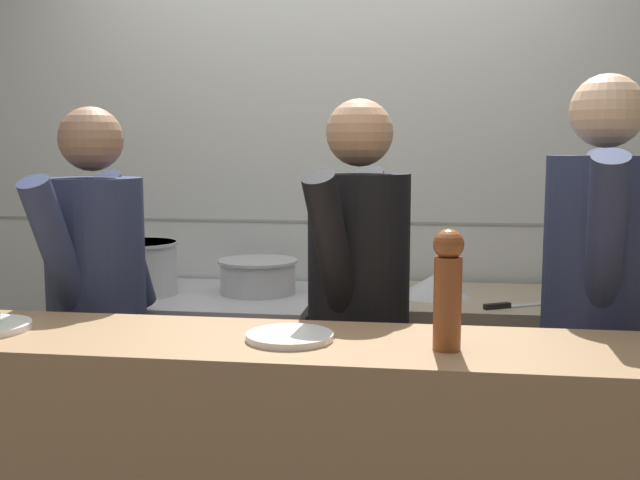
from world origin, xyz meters
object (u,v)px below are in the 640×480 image
object	(u,v)px
mixing_bowl_steel	(434,285)
chef_line	(598,318)
sauce_pot	(258,275)
plated_dish_appetiser	(290,336)
chef_sous	(358,322)
chefs_knife	(521,305)
stock_pot	(139,267)
pepper_mill	(448,287)
chef_head_cook	(98,319)
oven_range	(201,391)

from	to	relation	value
mixing_bowl_steel	chef_line	distance (m)	0.81
sauce_pot	plated_dish_appetiser	size ratio (longest dim) A/B	1.48
sauce_pot	plated_dish_appetiser	bearing A→B (deg)	-73.22
chef_sous	chefs_knife	bearing A→B (deg)	55.74
chef_line	chef_sous	bearing A→B (deg)	-169.76
stock_pot	pepper_mill	xyz separation A→B (m)	(1.27, -1.17, 0.16)
stock_pot	chef_line	bearing A→B (deg)	-18.34
sauce_pot	chef_line	world-z (taller)	chef_line
chef_head_cook	pepper_mill	bearing A→B (deg)	-16.57
chefs_knife	pepper_mill	distance (m)	1.12
oven_range	sauce_pot	distance (m)	0.57
plated_dish_appetiser	pepper_mill	size ratio (longest dim) A/B	0.76
oven_range	pepper_mill	bearing A→B (deg)	-50.01
oven_range	chef_line	world-z (taller)	chef_line
chef_line	pepper_mill	bearing A→B (deg)	-119.65
chef_line	plated_dish_appetiser	bearing A→B (deg)	-138.40
chefs_knife	chef_head_cook	world-z (taller)	chef_head_cook
chef_head_cook	chef_line	xyz separation A→B (m)	(1.66, 0.05, 0.05)
chef_head_cook	chef_sous	size ratio (longest dim) A/B	0.99
oven_range	chef_line	bearing A→B (deg)	-22.70
plated_dish_appetiser	chefs_knife	bearing A→B (deg)	54.96
chefs_knife	plated_dish_appetiser	world-z (taller)	plated_dish_appetiser
sauce_pot	chef_head_cook	xyz separation A→B (m)	(-0.40, -0.73, -0.04)
oven_range	mixing_bowl_steel	size ratio (longest dim) A/B	3.55
oven_range	chef_line	distance (m)	1.72
mixing_bowl_steel	plated_dish_appetiser	world-z (taller)	plated_dish_appetiser
mixing_bowl_steel	chef_line	bearing A→B (deg)	-50.74
oven_range	chef_line	xyz separation A→B (m)	(1.51, -0.63, 0.52)
oven_range	stock_pot	distance (m)	0.61
chef_line	chefs_knife	bearing A→B (deg)	121.57
plated_dish_appetiser	pepper_mill	distance (m)	0.43
stock_pot	mixing_bowl_steel	size ratio (longest dim) A/B	1.19
pepper_mill	chef_head_cook	bearing A→B (deg)	155.12
plated_dish_appetiser	chef_sous	world-z (taller)	chef_sous
mixing_bowl_steel	chef_sous	world-z (taller)	chef_sous
oven_range	pepper_mill	xyz separation A→B (m)	(1.03, -1.22, 0.71)
mixing_bowl_steel	chefs_knife	size ratio (longest dim) A/B	0.79
sauce_pot	chef_sous	bearing A→B (deg)	-53.81
chef_sous	chef_line	size ratio (longest dim) A/B	0.96
pepper_mill	chef_head_cook	distance (m)	1.31
pepper_mill	stock_pot	bearing A→B (deg)	137.30
pepper_mill	chef_line	bearing A→B (deg)	50.45
oven_range	chef_head_cook	xyz separation A→B (m)	(-0.14, -0.68, 0.47)
sauce_pot	chef_line	size ratio (longest dim) A/B	0.20
plated_dish_appetiser	chef_line	bearing A→B (deg)	31.70
chef_head_cook	chefs_knife	bearing A→B (deg)	27.29
mixing_bowl_steel	stock_pot	bearing A→B (deg)	-178.02
stock_pot	chefs_knife	world-z (taller)	stock_pot
chefs_knife	chef_line	size ratio (longest dim) A/B	0.21
oven_range	plated_dish_appetiser	distance (m)	1.45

